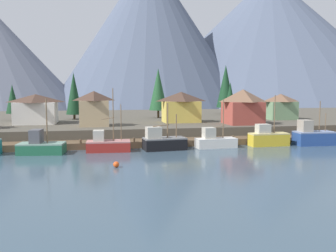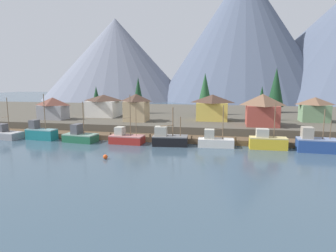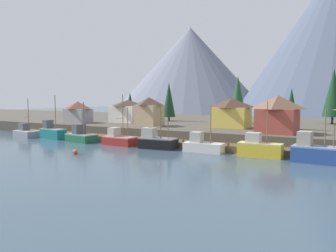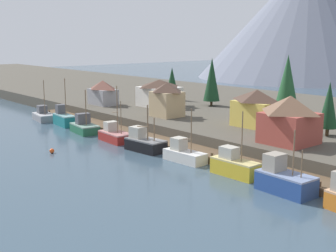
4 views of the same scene
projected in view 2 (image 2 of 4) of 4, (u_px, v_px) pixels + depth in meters
The scene contains 25 objects.
ground_plane at pixel (185, 129), 76.39m from camera, with size 400.00×400.00×1.00m, color #384C5B.
dock at pixel (172, 139), 58.78m from camera, with size 80.00×4.00×1.60m.
shoreline_bank at pixel (191, 117), 87.76m from camera, with size 400.00×56.00×2.50m, color #4C473D.
mountain_west_peak at pixel (116, 59), 190.90m from camera, with size 90.89×90.89×49.76m, color slate.
mountain_central_peak at pixel (243, 35), 180.36m from camera, with size 101.91×101.91×77.20m, color #4C566B.
fishing_boat_grey at pixel (6, 134), 61.24m from camera, with size 6.65×4.04×8.37m.
fishing_boat_teal at pixel (41, 133), 60.30m from camera, with size 6.35×2.92×9.14m.
fishing_boat_green at pixel (80, 136), 58.08m from camera, with size 6.60×3.95×7.76m.
fishing_boat_red at pixel (126, 138), 56.61m from camera, with size 6.41×3.32×9.16m.
fishing_boat_black at pixel (169, 139), 54.80m from camera, with size 6.51×3.61×6.99m.
fishing_boat_white at pixel (215, 141), 53.66m from camera, with size 6.38×2.79×7.43m.
fishing_boat_yellow at pixel (267, 142), 52.08m from camera, with size 6.30×2.42×8.10m.
fishing_boat_blue at pixel (315, 143), 50.09m from camera, with size 6.38×3.37×7.12m.
house_grey at pixel (53, 108), 71.85m from camera, with size 6.64×4.21×5.21m.
house_tan at pixel (136, 107), 68.53m from camera, with size 5.29×4.73×6.20m.
house_green at pixel (315, 109), 67.81m from camera, with size 6.23×5.02×5.51m.
house_yellow at pixel (212, 107), 69.71m from camera, with size 7.36×5.21×6.01m.
house_white at pixel (104, 105), 77.50m from camera, with size 7.79×7.29×5.59m.
house_red at pixel (262, 109), 61.82m from camera, with size 6.68×6.61×6.51m.
conifer_near_left at pixel (262, 101), 69.75m from camera, with size 2.75×2.75×7.95m.
conifer_near_right at pixel (205, 91), 80.98m from camera, with size 4.13×4.13×11.21m.
conifer_mid_left at pixel (276, 87), 86.48m from camera, with size 4.67×4.67×12.84m.
conifer_mid_right at pixel (138, 93), 84.42m from camera, with size 3.44×3.44×10.11m.
conifer_back_left at pixel (96, 97), 86.78m from camera, with size 2.78×2.78×7.53m.
channel_buoy at pixel (105, 157), 45.48m from camera, with size 0.70×0.70×0.70m, color #E04C19.
Camera 2 is at (10.57, -54.78, 11.81)m, focal length 32.28 mm.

